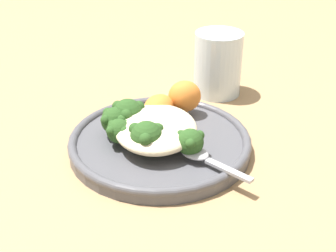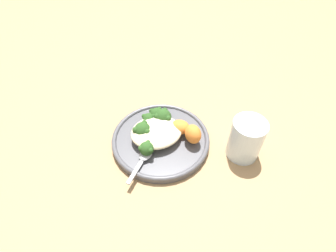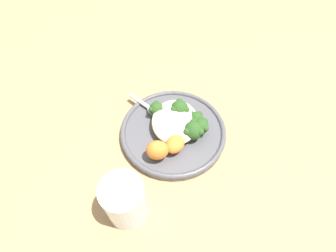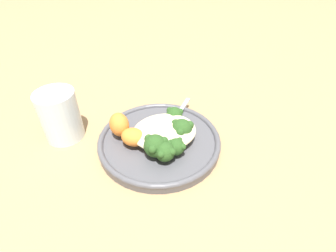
{
  "view_description": "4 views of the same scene",
  "coord_description": "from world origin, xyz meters",
  "px_view_note": "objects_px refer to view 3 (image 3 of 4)",
  "views": [
    {
      "loc": [
        -0.52,
        -0.04,
        0.34
      ],
      "look_at": [
        0.02,
        -0.03,
        0.03
      ],
      "focal_mm": 50.0,
      "sensor_mm": 36.0,
      "label": 1
    },
    {
      "loc": [
        -0.09,
        -0.43,
        0.53
      ],
      "look_at": [
        0.04,
        -0.02,
        0.06
      ],
      "focal_mm": 28.0,
      "sensor_mm": 36.0,
      "label": 2
    },
    {
      "loc": [
        0.37,
        -0.02,
        0.52
      ],
      "look_at": [
        0.02,
        -0.03,
        0.03
      ],
      "focal_mm": 28.0,
      "sensor_mm": 36.0,
      "label": 3
    },
    {
      "loc": [
        0.12,
        0.37,
        0.37
      ],
      "look_at": [
        0.0,
        -0.0,
        0.05
      ],
      "focal_mm": 28.0,
      "sensor_mm": 36.0,
      "label": 4
    }
  ],
  "objects_px": {
    "plate": "(173,131)",
    "broccoli_stalk_2": "(190,122)",
    "broccoli_stalk_0": "(191,131)",
    "spoon": "(151,109)",
    "broccoli_stalk_5": "(159,114)",
    "broccoli_stalk_1": "(194,128)",
    "sweet_potato_chunk_1": "(157,150)",
    "broccoli_stalk_4": "(174,116)",
    "water_glass": "(125,201)",
    "sweet_potato_chunk_0": "(175,144)",
    "quinoa_mound": "(175,121)",
    "broccoli_stalk_3": "(179,111)"
  },
  "relations": [
    {
      "from": "plate",
      "to": "broccoli_stalk_1",
      "type": "distance_m",
      "value": 0.05
    },
    {
      "from": "broccoli_stalk_0",
      "to": "broccoli_stalk_5",
      "type": "distance_m",
      "value": 0.09
    },
    {
      "from": "sweet_potato_chunk_1",
      "to": "broccoli_stalk_2",
      "type": "bearing_deg",
      "value": 138.75
    },
    {
      "from": "plate",
      "to": "broccoli_stalk_0",
      "type": "distance_m",
      "value": 0.05
    },
    {
      "from": "broccoli_stalk_0",
      "to": "broccoli_stalk_5",
      "type": "height_order",
      "value": "broccoli_stalk_0"
    },
    {
      "from": "quinoa_mound",
      "to": "sweet_potato_chunk_0",
      "type": "bearing_deg",
      "value": -0.84
    },
    {
      "from": "plate",
      "to": "broccoli_stalk_4",
      "type": "xyz_separation_m",
      "value": [
        -0.03,
        0.0,
        0.02
      ]
    },
    {
      "from": "sweet_potato_chunk_1",
      "to": "spoon",
      "type": "relative_size",
      "value": 0.52
    },
    {
      "from": "broccoli_stalk_1",
      "to": "broccoli_stalk_4",
      "type": "height_order",
      "value": "broccoli_stalk_1"
    },
    {
      "from": "quinoa_mound",
      "to": "broccoli_stalk_5",
      "type": "relative_size",
      "value": 1.25
    },
    {
      "from": "broccoli_stalk_2",
      "to": "broccoli_stalk_5",
      "type": "bearing_deg",
      "value": 131.29
    },
    {
      "from": "broccoli_stalk_0",
      "to": "broccoli_stalk_3",
      "type": "xyz_separation_m",
      "value": [
        -0.06,
        -0.03,
        0.0
      ]
    },
    {
      "from": "plate",
      "to": "broccoli_stalk_5",
      "type": "bearing_deg",
      "value": -132.43
    },
    {
      "from": "broccoli_stalk_0",
      "to": "water_glass",
      "type": "height_order",
      "value": "water_glass"
    },
    {
      "from": "broccoli_stalk_5",
      "to": "sweet_potato_chunk_1",
      "type": "height_order",
      "value": "sweet_potato_chunk_1"
    },
    {
      "from": "quinoa_mound",
      "to": "broccoli_stalk_3",
      "type": "bearing_deg",
      "value": 161.85
    },
    {
      "from": "spoon",
      "to": "broccoli_stalk_2",
      "type": "bearing_deg",
      "value": -166.62
    },
    {
      "from": "sweet_potato_chunk_1",
      "to": "broccoli_stalk_5",
      "type": "bearing_deg",
      "value": -179.72
    },
    {
      "from": "broccoli_stalk_0",
      "to": "spoon",
      "type": "xyz_separation_m",
      "value": [
        -0.08,
        -0.09,
        -0.02
      ]
    },
    {
      "from": "broccoli_stalk_1",
      "to": "sweet_potato_chunk_1",
      "type": "bearing_deg",
      "value": -153.95
    },
    {
      "from": "quinoa_mound",
      "to": "broccoli_stalk_4",
      "type": "relative_size",
      "value": 1.57
    },
    {
      "from": "quinoa_mound",
      "to": "sweet_potato_chunk_1",
      "type": "relative_size",
      "value": 2.66
    },
    {
      "from": "broccoli_stalk_5",
      "to": "water_glass",
      "type": "relative_size",
      "value": 0.96
    },
    {
      "from": "broccoli_stalk_0",
      "to": "sweet_potato_chunk_1",
      "type": "distance_m",
      "value": 0.09
    },
    {
      "from": "sweet_potato_chunk_0",
      "to": "spoon",
      "type": "distance_m",
      "value": 0.12
    },
    {
      "from": "plate",
      "to": "water_glass",
      "type": "xyz_separation_m",
      "value": [
        0.18,
        -0.09,
        0.04
      ]
    },
    {
      "from": "broccoli_stalk_5",
      "to": "sweet_potato_chunk_0",
      "type": "distance_m",
      "value": 0.09
    },
    {
      "from": "broccoli_stalk_5",
      "to": "water_glass",
      "type": "bearing_deg",
      "value": 142.13
    },
    {
      "from": "broccoli_stalk_4",
      "to": "broccoli_stalk_5",
      "type": "relative_size",
      "value": 0.8
    },
    {
      "from": "quinoa_mound",
      "to": "sweet_potato_chunk_0",
      "type": "height_order",
      "value": "sweet_potato_chunk_0"
    },
    {
      "from": "quinoa_mound",
      "to": "spoon",
      "type": "relative_size",
      "value": 1.39
    },
    {
      "from": "broccoli_stalk_1",
      "to": "sweet_potato_chunk_1",
      "type": "height_order",
      "value": "sweet_potato_chunk_1"
    },
    {
      "from": "broccoli_stalk_4",
      "to": "water_glass",
      "type": "distance_m",
      "value": 0.23
    },
    {
      "from": "quinoa_mound",
      "to": "broccoli_stalk_2",
      "type": "relative_size",
      "value": 1.31
    },
    {
      "from": "plate",
      "to": "spoon",
      "type": "bearing_deg",
      "value": -136.31
    },
    {
      "from": "broccoli_stalk_0",
      "to": "sweet_potato_chunk_0",
      "type": "distance_m",
      "value": 0.05
    },
    {
      "from": "quinoa_mound",
      "to": "water_glass",
      "type": "distance_m",
      "value": 0.21
    },
    {
      "from": "broccoli_stalk_1",
      "to": "broccoli_stalk_4",
      "type": "xyz_separation_m",
      "value": [
        -0.04,
        -0.05,
        -0.0
      ]
    },
    {
      "from": "broccoli_stalk_4",
      "to": "broccoli_stalk_3",
      "type": "bearing_deg",
      "value": -40.45
    },
    {
      "from": "broccoli_stalk_5",
      "to": "water_glass",
      "type": "distance_m",
      "value": 0.22
    },
    {
      "from": "plate",
      "to": "broccoli_stalk_2",
      "type": "distance_m",
      "value": 0.05
    },
    {
      "from": "broccoli_stalk_2",
      "to": "broccoli_stalk_5",
      "type": "height_order",
      "value": "broccoli_stalk_5"
    },
    {
      "from": "broccoli_stalk_1",
      "to": "sweet_potato_chunk_1",
      "type": "distance_m",
      "value": 0.1
    },
    {
      "from": "broccoli_stalk_4",
      "to": "spoon",
      "type": "bearing_deg",
      "value": 77.79
    },
    {
      "from": "broccoli_stalk_5",
      "to": "broccoli_stalk_3",
      "type": "bearing_deg",
      "value": -106.29
    },
    {
      "from": "broccoli_stalk_2",
      "to": "broccoli_stalk_3",
      "type": "distance_m",
      "value": 0.04
    },
    {
      "from": "broccoli_stalk_2",
      "to": "broccoli_stalk_0",
      "type": "bearing_deg",
      "value": -120.92
    },
    {
      "from": "broccoli_stalk_1",
      "to": "broccoli_stalk_2",
      "type": "relative_size",
      "value": 1.03
    },
    {
      "from": "broccoli_stalk_0",
      "to": "water_glass",
      "type": "bearing_deg",
      "value": -130.21
    },
    {
      "from": "broccoli_stalk_1",
      "to": "broccoli_stalk_0",
      "type": "bearing_deg",
      "value": -139.56
    }
  ]
}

